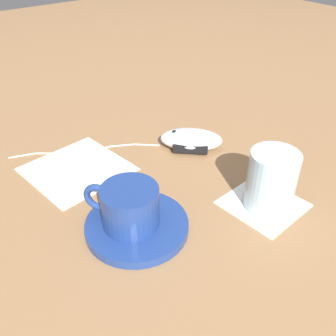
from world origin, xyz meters
TOP-DOWN VIEW (x-y plane):
  - ground_plane at (0.00, 0.00)m, footprint 3.00×3.00m
  - saucer at (-0.05, 0.09)m, footprint 0.15×0.15m
  - coffee_cup at (-0.04, 0.10)m, footprint 0.10×0.08m
  - computer_mouse at (0.08, -0.12)m, footprint 0.13×0.13m
  - mouse_cable at (0.19, 0.05)m, footprint 0.14×0.25m
  - napkin_under_glass at (-0.12, -0.10)m, footprint 0.12×0.12m
  - drinking_glass at (-0.13, -0.10)m, footprint 0.07×0.07m
  - napkin_spare at (0.15, 0.09)m, footprint 0.18×0.18m

SIDE VIEW (x-z plane):
  - ground_plane at x=0.00m, z-range 0.00..0.00m
  - napkin_under_glass at x=-0.12m, z-range 0.00..0.00m
  - napkin_spare at x=0.15m, z-range 0.00..0.00m
  - mouse_cable at x=0.19m, z-range 0.00..0.00m
  - saucer at x=-0.05m, z-range 0.00..0.01m
  - computer_mouse at x=0.08m, z-range 0.00..0.04m
  - coffee_cup at x=-0.04m, z-range 0.01..0.07m
  - drinking_glass at x=-0.13m, z-range 0.00..0.10m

